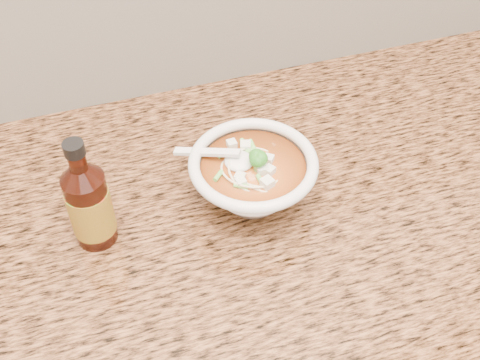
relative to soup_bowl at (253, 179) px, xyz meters
name	(u,v)px	position (x,y,z in m)	size (l,w,h in m)	color
counter_slab	(213,221)	(-0.07, -0.01, -0.06)	(4.00, 0.68, 0.04)	brown
soup_bowl	(253,179)	(0.00, 0.00, 0.00)	(0.20, 0.19, 0.10)	silver
hot_sauce_bottle	(89,205)	(-0.23, 0.00, 0.02)	(0.07, 0.07, 0.18)	#3F1208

